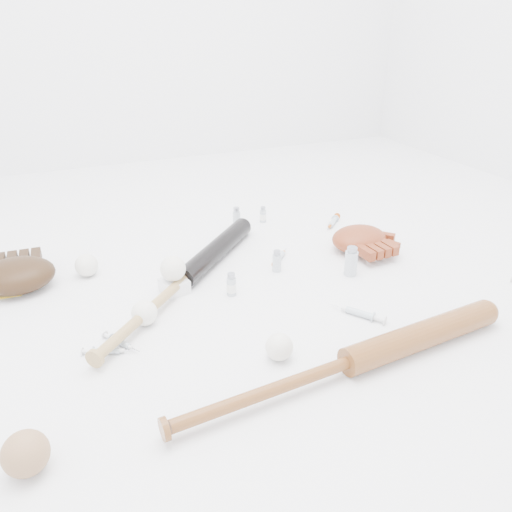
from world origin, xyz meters
name	(u,v)px	position (x,y,z in m)	size (l,w,h in m)	color
bat_dark	(185,278)	(-0.22, 0.07, 0.03)	(0.87, 0.06, 0.06)	black
bat_wood	(350,362)	(0.00, -0.45, 0.03)	(0.91, 0.07, 0.07)	brown
glove_dark	(16,275)	(-0.67, 0.26, 0.05)	(0.25, 0.25, 0.09)	black
glove_tan	(359,238)	(0.39, 0.09, 0.04)	(0.23, 0.23, 0.08)	maroon
trading_card	(9,289)	(-0.70, 0.26, 0.00)	(0.07, 0.10, 0.01)	gold
pedestal	(174,286)	(-0.26, 0.06, 0.02)	(0.07, 0.07, 0.04)	white
baseball_on_pedestal	(173,269)	(-0.26, 0.06, 0.08)	(0.07, 0.07, 0.07)	white
baseball_left	(144,313)	(-0.37, -0.07, 0.03)	(0.07, 0.07, 0.07)	white
baseball_upper	(87,265)	(-0.48, 0.26, 0.03)	(0.07, 0.07, 0.07)	white
baseball_mid	(279,347)	(-0.12, -0.34, 0.03)	(0.06, 0.06, 0.06)	white
baseball_aged	(26,453)	(-0.66, -0.45, 0.04)	(0.08, 0.08, 0.08)	#986D49
syringe_0	(120,342)	(-0.45, -0.14, 0.01)	(0.13, 0.02, 0.02)	#ADBCC6
syringe_1	(360,313)	(0.16, -0.26, 0.01)	(0.17, 0.03, 0.02)	#ADBCC6
syringe_2	(280,257)	(0.11, 0.13, 0.01)	(0.14, 0.02, 0.02)	#ADBCC6
syringe_4	(333,222)	(0.42, 0.32, 0.01)	(0.17, 0.03, 0.02)	#ADBCC6
syringe_5	(107,351)	(-0.48, -0.16, 0.01)	(0.14, 0.02, 0.02)	#ADBCC6
vial_0	(263,214)	(0.19, 0.45, 0.03)	(0.02, 0.02, 0.06)	#AFB8C0
vial_1	(237,217)	(0.09, 0.45, 0.04)	(0.03, 0.03, 0.07)	#AFB8C0
vial_2	(277,261)	(0.07, 0.06, 0.03)	(0.03, 0.03, 0.07)	#AFB8C0
vial_3	(351,261)	(0.26, -0.05, 0.05)	(0.04, 0.04, 0.09)	#AFB8C0
vial_4	(231,284)	(-0.11, -0.02, 0.03)	(0.03, 0.03, 0.07)	#AFB8C0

